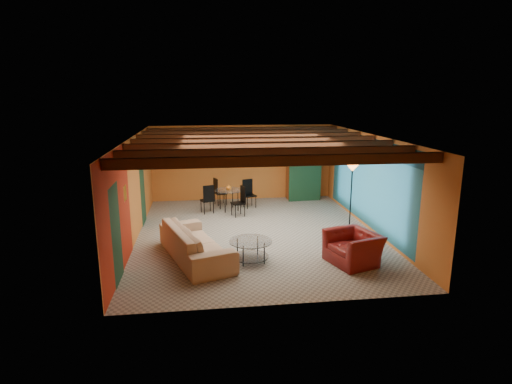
{
  "coord_description": "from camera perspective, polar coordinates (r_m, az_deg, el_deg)",
  "views": [
    {
      "loc": [
        -1.46,
        -10.92,
        3.82
      ],
      "look_at": [
        0.0,
        0.2,
        1.15
      ],
      "focal_mm": 29.31,
      "sensor_mm": 36.0,
      "label": 1
    }
  ],
  "objects": [
    {
      "name": "dining_table",
      "position": [
        13.88,
        -3.73,
        -0.55
      ],
      "size": [
        2.34,
        2.34,
        0.96
      ],
      "primitive_type": null,
      "rotation": [
        0.0,
        0.0,
        0.32
      ],
      "color": "white",
      "rests_on": "ground"
    },
    {
      "name": "painting",
      "position": [
        15.04,
        -5.29,
        5.04
      ],
      "size": [
        1.05,
        0.03,
        0.65
      ],
      "primitive_type": "cube",
      "color": "black",
      "rests_on": "wall_back"
    },
    {
      "name": "floor_lamp",
      "position": [
        11.98,
        12.82,
        -0.71
      ],
      "size": [
        0.43,
        0.43,
        1.94
      ],
      "primitive_type": null,
      "rotation": [
        0.0,
        0.0,
        -0.1
      ],
      "color": "black",
      "rests_on": "ground"
    },
    {
      "name": "armchair",
      "position": [
        9.88,
        13.12,
        -7.42
      ],
      "size": [
        1.29,
        1.38,
        0.73
      ],
      "primitive_type": "imported",
      "rotation": [
        0.0,
        0.0,
        -1.25
      ],
      "color": "maroon",
      "rests_on": "ground"
    },
    {
      "name": "vase",
      "position": [
        13.75,
        -3.76,
        1.75
      ],
      "size": [
        0.22,
        0.22,
        0.17
      ],
      "primitive_type": "imported",
      "rotation": [
        0.0,
        0.0,
        0.43
      ],
      "color": "orange",
      "rests_on": "dining_table"
    },
    {
      "name": "coffee_table",
      "position": [
        9.77,
        -0.74,
        -8.01
      ],
      "size": [
        1.15,
        1.15,
        0.51
      ],
      "primitive_type": null,
      "rotation": [
        0.0,
        0.0,
        0.18
      ],
      "color": "silver",
      "rests_on": "ground"
    },
    {
      "name": "armoire",
      "position": [
        15.33,
        6.48,
        2.75
      ],
      "size": [
        1.19,
        0.64,
        2.03
      ],
      "primitive_type": "cube",
      "rotation": [
        0.0,
        0.0,
        0.07
      ],
      "color": "brown",
      "rests_on": "ground"
    },
    {
      "name": "potted_plant",
      "position": [
        15.15,
        6.6,
        7.36
      ],
      "size": [
        0.43,
        0.38,
        0.45
      ],
      "primitive_type": "imported",
      "rotation": [
        0.0,
        0.0,
        -0.07
      ],
      "color": "#26661E",
      "rests_on": "armoire"
    },
    {
      "name": "ceiling_fan",
      "position": [
        11.11,
        0.13,
        5.84
      ],
      "size": [
        1.5,
        1.5,
        0.44
      ],
      "primitive_type": null,
      "color": "#472614",
      "rests_on": "ceiling"
    },
    {
      "name": "room",
      "position": [
        11.22,
        0.06,
        5.92
      ],
      "size": [
        6.52,
        8.01,
        2.71
      ],
      "color": "gray",
      "rests_on": "ground"
    },
    {
      "name": "sofa",
      "position": [
        9.97,
        -8.24,
        -6.84
      ],
      "size": [
        1.87,
        2.9,
        0.79
      ],
      "primitive_type": "imported",
      "rotation": [
        0.0,
        0.0,
        1.9
      ],
      "color": "tan",
      "rests_on": "ground"
    }
  ]
}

